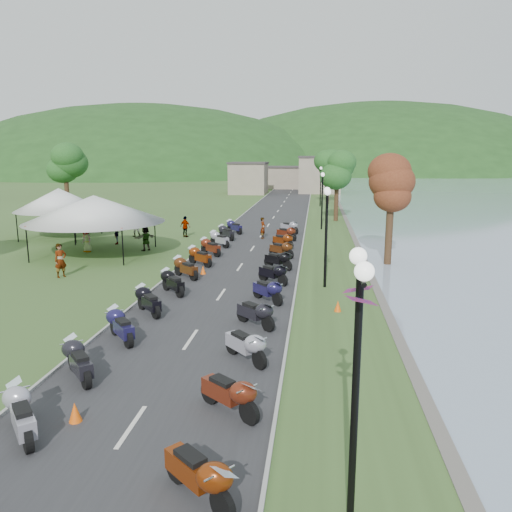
{
  "coord_description": "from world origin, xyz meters",
  "views": [
    {
      "loc": [
        4.45,
        -6.9,
        6.71
      ],
      "look_at": [
        1.32,
        19.2,
        1.3
      ],
      "focal_mm": 35.0,
      "sensor_mm": 36.0,
      "label": 1
    }
  ],
  "objects_px": {
    "streetlamp_near": "(355,395)",
    "pedestrian_a": "(62,277)",
    "vendor_tent_main": "(95,225)",
    "pedestrian_c": "(116,244)",
    "pedestrian_b": "(136,237)"
  },
  "relations": [
    {
      "from": "vendor_tent_main",
      "to": "pedestrian_b",
      "type": "bearing_deg",
      "value": 89.92
    },
    {
      "from": "pedestrian_c",
      "to": "pedestrian_b",
      "type": "bearing_deg",
      "value": 152.48
    },
    {
      "from": "streetlamp_near",
      "to": "pedestrian_b",
      "type": "height_order",
      "value": "streetlamp_near"
    },
    {
      "from": "pedestrian_b",
      "to": "pedestrian_a",
      "type": "bearing_deg",
      "value": 73.68
    },
    {
      "from": "streetlamp_near",
      "to": "pedestrian_a",
      "type": "bearing_deg",
      "value": 130.82
    },
    {
      "from": "vendor_tent_main",
      "to": "pedestrian_c",
      "type": "height_order",
      "value": "vendor_tent_main"
    },
    {
      "from": "vendor_tent_main",
      "to": "pedestrian_b",
      "type": "distance_m",
      "value": 7.68
    },
    {
      "from": "streetlamp_near",
      "to": "vendor_tent_main",
      "type": "distance_m",
      "value": 28.02
    },
    {
      "from": "vendor_tent_main",
      "to": "pedestrian_a",
      "type": "relative_size",
      "value": 3.27
    },
    {
      "from": "pedestrian_a",
      "to": "pedestrian_b",
      "type": "height_order",
      "value": "pedestrian_a"
    },
    {
      "from": "pedestrian_b",
      "to": "pedestrian_c",
      "type": "distance_m",
      "value": 3.61
    },
    {
      "from": "streetlamp_near",
      "to": "vendor_tent_main",
      "type": "height_order",
      "value": "streetlamp_near"
    },
    {
      "from": "streetlamp_near",
      "to": "pedestrian_c",
      "type": "bearing_deg",
      "value": 119.98
    },
    {
      "from": "pedestrian_b",
      "to": "pedestrian_c",
      "type": "relative_size",
      "value": 1.02
    },
    {
      "from": "pedestrian_a",
      "to": "vendor_tent_main",
      "type": "bearing_deg",
      "value": 42.2
    }
  ]
}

